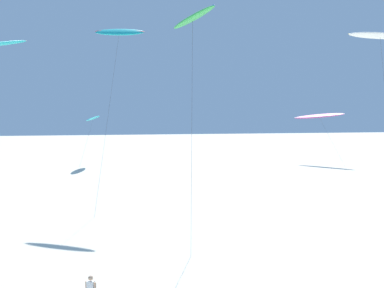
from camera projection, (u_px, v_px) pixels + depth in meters
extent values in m
ellipsoid|color=green|center=(193.00, 18.00, 26.49)|extent=(2.71, 5.72, 0.90)
ellipsoid|color=blue|center=(193.00, 18.00, 26.49)|extent=(2.06, 5.61, 0.64)
cylinder|color=#4C4C51|center=(192.00, 130.00, 24.93)|extent=(0.88, 4.26, 14.76)
ellipsoid|color=white|center=(380.00, 36.00, 37.06)|extent=(5.56, 3.67, 1.23)
ellipsoid|color=yellow|center=(380.00, 35.00, 37.06)|extent=(5.28, 2.95, 0.92)
ellipsoid|color=#19B2B7|center=(93.00, 118.00, 63.16)|extent=(2.75, 6.87, 1.28)
ellipsoid|color=blue|center=(93.00, 118.00, 63.16)|extent=(1.74, 6.79, 0.81)
cylinder|color=#4C4C51|center=(86.00, 144.00, 59.21)|extent=(1.72, 8.37, 7.54)
ellipsoid|color=#19B2B7|center=(119.00, 32.00, 36.87)|extent=(5.17, 3.81, 1.43)
ellipsoid|color=red|center=(119.00, 32.00, 36.87)|extent=(4.81, 3.19, 0.88)
cylinder|color=#4C4C51|center=(108.00, 119.00, 34.50)|extent=(2.21, 5.77, 15.92)
ellipsoid|color=#19B2B7|center=(0.00, 44.00, 42.01)|extent=(4.90, 7.19, 2.45)
ellipsoid|color=yellow|center=(0.00, 43.00, 42.01)|extent=(4.33, 6.90, 2.21)
ellipsoid|color=#EA5193|center=(319.00, 116.00, 67.09)|extent=(7.20, 7.27, 1.63)
ellipsoid|color=white|center=(319.00, 116.00, 67.09)|extent=(6.55, 6.59, 1.17)
cylinder|color=#4C4C51|center=(332.00, 141.00, 62.69)|extent=(0.38, 9.57, 7.87)
cube|color=white|center=(91.00, 287.00, 16.61)|extent=(0.36, 0.31, 0.55)
cylinder|color=tan|center=(86.00, 288.00, 16.67)|extent=(0.09, 0.09, 0.56)
sphere|color=tan|center=(91.00, 278.00, 16.58)|extent=(0.21, 0.21, 0.21)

